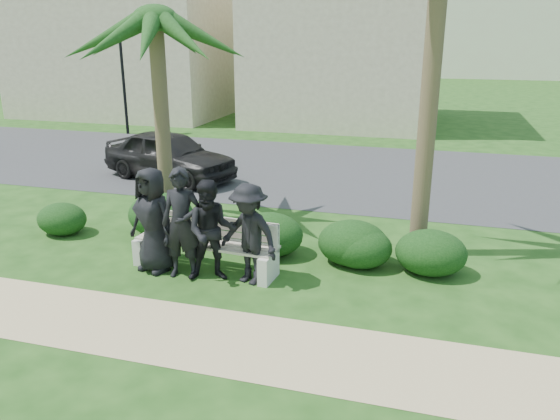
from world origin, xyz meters
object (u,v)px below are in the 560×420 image
at_px(park_bench, 205,247).
at_px(man_d, 249,234).
at_px(car_a, 169,155).
at_px(man_c, 211,231).
at_px(street_lamp, 122,60).
at_px(palm_left, 155,21).
at_px(man_a, 153,220).
at_px(man_b, 182,224).

xyz_separation_m(park_bench, man_d, (0.91, -0.29, 0.44)).
bearing_deg(car_a, man_d, -126.50).
bearing_deg(car_a, park_bench, -131.36).
xyz_separation_m(man_c, car_a, (-3.77, 5.86, -0.18)).
distance_m(street_lamp, palm_left, 11.60).
height_order(man_a, man_b, man_b).
height_order(man_a, car_a, man_a).
height_order(street_lamp, man_b, street_lamp).
height_order(man_a, man_d, man_a).
distance_m(street_lamp, park_bench, 14.72).
bearing_deg(park_bench, man_a, -157.84).
distance_m(man_c, palm_left, 4.78).
xyz_separation_m(man_b, palm_left, (-1.67, 2.66, 3.24)).
bearing_deg(park_bench, palm_left, 134.30).
relative_size(street_lamp, park_bench, 1.64).
bearing_deg(man_b, man_c, -4.38).
bearing_deg(street_lamp, man_a, -57.05).
bearing_deg(street_lamp, man_b, -55.32).
xyz_separation_m(street_lamp, palm_left, (6.67, -9.40, 1.25)).
bearing_deg(man_c, park_bench, 108.92).
bearing_deg(man_a, man_d, 16.71).
distance_m(man_d, car_a, 7.28).
bearing_deg(man_a, palm_left, 130.35).
bearing_deg(park_bench, man_c, -46.69).
relative_size(street_lamp, man_d, 2.53).
bearing_deg(man_a, street_lamp, 140.42).
bearing_deg(man_b, palm_left, 115.75).
bearing_deg(man_b, car_a, 112.48).
xyz_separation_m(man_c, man_d, (0.63, 0.06, -0.01)).
relative_size(park_bench, man_a, 1.43).
relative_size(street_lamp, man_c, 2.49).
xyz_separation_m(man_d, car_a, (-4.40, 5.80, -0.16)).
relative_size(man_d, car_a, 0.42).
height_order(man_d, car_a, man_d).
height_order(man_b, palm_left, palm_left).
height_order(street_lamp, car_a, street_lamp).
bearing_deg(palm_left, street_lamp, 125.35).
xyz_separation_m(park_bench, man_a, (-0.83, -0.27, 0.51)).
bearing_deg(man_c, palm_left, 109.78).
bearing_deg(man_c, street_lamp, 106.41).
distance_m(man_a, palm_left, 4.29).
height_order(park_bench, car_a, car_a).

